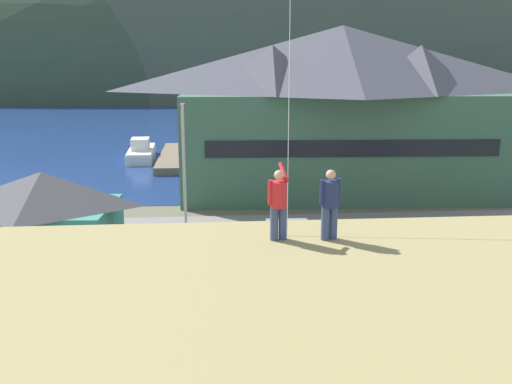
{
  "coord_description": "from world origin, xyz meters",
  "views": [
    {
      "loc": [
        -1.82,
        -19.08,
        10.07
      ],
      "look_at": [
        0.36,
        9.0,
        3.1
      ],
      "focal_mm": 39.37,
      "sensor_mm": 36.0,
      "label": 1
    }
  ],
  "objects_px": {
    "storage_shed_near_lot": "(45,218)",
    "parked_car_back_row_right": "(345,292)",
    "wharf_dock": "(177,158)",
    "parked_car_front_row_end": "(285,239)",
    "person_companion": "(330,202)",
    "parked_car_front_row_silver": "(184,255)",
    "parked_car_mid_row_center": "(417,242)",
    "moored_boat_wharfside": "(141,152)",
    "harbor_lodge": "(341,105)",
    "person_kite_flyer": "(279,202)",
    "parking_light_pole": "(184,164)"
  },
  "relations": [
    {
      "from": "storage_shed_near_lot",
      "to": "parked_car_back_row_right",
      "type": "bearing_deg",
      "value": -26.21
    },
    {
      "from": "moored_boat_wharfside",
      "to": "parked_car_back_row_right",
      "type": "distance_m",
      "value": 36.75
    },
    {
      "from": "parked_car_front_row_silver",
      "to": "parked_car_mid_row_center",
      "type": "bearing_deg",
      "value": 4.68
    },
    {
      "from": "parked_car_back_row_right",
      "to": "parked_car_mid_row_center",
      "type": "xyz_separation_m",
      "value": [
        4.89,
        5.55,
        0.0
      ]
    },
    {
      "from": "storage_shed_near_lot",
      "to": "parked_car_mid_row_center",
      "type": "bearing_deg",
      "value": -2.74
    },
    {
      "from": "harbor_lodge",
      "to": "person_companion",
      "type": "bearing_deg",
      "value": -103.34
    },
    {
      "from": "parked_car_back_row_right",
      "to": "parked_car_mid_row_center",
      "type": "height_order",
      "value": "same"
    },
    {
      "from": "wharf_dock",
      "to": "person_companion",
      "type": "relative_size",
      "value": 7.86
    },
    {
      "from": "harbor_lodge",
      "to": "person_companion",
      "type": "xyz_separation_m",
      "value": [
        -6.51,
        -27.46,
        0.17
      ]
    },
    {
      "from": "person_companion",
      "to": "storage_shed_near_lot",
      "type": "bearing_deg",
      "value": 129.07
    },
    {
      "from": "moored_boat_wharfside",
      "to": "parked_car_back_row_right",
      "type": "bearing_deg",
      "value": -70.96
    },
    {
      "from": "parking_light_pole",
      "to": "person_companion",
      "type": "height_order",
      "value": "parking_light_pole"
    },
    {
      "from": "person_kite_flyer",
      "to": "person_companion",
      "type": "relative_size",
      "value": 1.07
    },
    {
      "from": "harbor_lodge",
      "to": "parked_car_back_row_right",
      "type": "xyz_separation_m",
      "value": [
        -4.31,
        -20.54,
        -5.33
      ]
    },
    {
      "from": "parked_car_back_row_right",
      "to": "parked_car_front_row_silver",
      "type": "xyz_separation_m",
      "value": [
        -6.4,
        4.62,
        0.0
      ]
    },
    {
      "from": "parked_car_back_row_right",
      "to": "parked_car_front_row_end",
      "type": "bearing_deg",
      "value": 102.86
    },
    {
      "from": "parked_car_back_row_right",
      "to": "person_kite_flyer",
      "type": "height_order",
      "value": "person_kite_flyer"
    },
    {
      "from": "wharf_dock",
      "to": "parked_car_front_row_end",
      "type": "bearing_deg",
      "value": -75.57
    },
    {
      "from": "person_kite_flyer",
      "to": "parked_car_back_row_right",
      "type": "bearing_deg",
      "value": 63.28
    },
    {
      "from": "wharf_dock",
      "to": "parked_car_front_row_end",
      "type": "xyz_separation_m",
      "value": [
        6.97,
        -27.08,
        0.71
      ]
    },
    {
      "from": "moored_boat_wharfside",
      "to": "person_kite_flyer",
      "type": "height_order",
      "value": "person_kite_flyer"
    },
    {
      "from": "parked_car_mid_row_center",
      "to": "moored_boat_wharfside",
      "type": "bearing_deg",
      "value": 120.05
    },
    {
      "from": "wharf_dock",
      "to": "moored_boat_wharfside",
      "type": "xyz_separation_m",
      "value": [
        -3.53,
        1.14,
        0.37
      ]
    },
    {
      "from": "storage_shed_near_lot",
      "to": "person_kite_flyer",
      "type": "bearing_deg",
      "value": -54.15
    },
    {
      "from": "storage_shed_near_lot",
      "to": "parked_car_mid_row_center",
      "type": "xyz_separation_m",
      "value": [
        17.91,
        -0.86,
        -1.38
      ]
    },
    {
      "from": "parked_car_front_row_end",
      "to": "harbor_lodge",
      "type": "bearing_deg",
      "value": 67.56
    },
    {
      "from": "wharf_dock",
      "to": "person_kite_flyer",
      "type": "height_order",
      "value": "person_kite_flyer"
    },
    {
      "from": "moored_boat_wharfside",
      "to": "parked_car_front_row_silver",
      "type": "bearing_deg",
      "value": -79.48
    },
    {
      "from": "harbor_lodge",
      "to": "person_companion",
      "type": "height_order",
      "value": "harbor_lodge"
    },
    {
      "from": "wharf_dock",
      "to": "parked_car_front_row_silver",
      "type": "distance_m",
      "value": 29.05
    },
    {
      "from": "wharf_dock",
      "to": "parked_car_mid_row_center",
      "type": "distance_m",
      "value": 31.07
    },
    {
      "from": "parking_light_pole",
      "to": "parked_car_mid_row_center",
      "type": "bearing_deg",
      "value": -20.34
    },
    {
      "from": "moored_boat_wharfside",
      "to": "harbor_lodge",
      "type": "bearing_deg",
      "value": -41.05
    },
    {
      "from": "storage_shed_near_lot",
      "to": "parked_car_front_row_end",
      "type": "bearing_deg",
      "value": 0.52
    },
    {
      "from": "parked_car_front_row_silver",
      "to": "parking_light_pole",
      "type": "distance_m",
      "value": 6.12
    },
    {
      "from": "harbor_lodge",
      "to": "parked_car_back_row_right",
      "type": "bearing_deg",
      "value": -101.84
    },
    {
      "from": "parking_light_pole",
      "to": "moored_boat_wharfside",
      "type": "bearing_deg",
      "value": 102.28
    },
    {
      "from": "harbor_lodge",
      "to": "wharf_dock",
      "type": "bearing_deg",
      "value": 134.36
    },
    {
      "from": "storage_shed_near_lot",
      "to": "wharf_dock",
      "type": "height_order",
      "value": "storage_shed_near_lot"
    },
    {
      "from": "person_companion",
      "to": "parked_car_front_row_silver",
      "type": "bearing_deg",
      "value": 109.99
    },
    {
      "from": "parked_car_front_row_silver",
      "to": "person_kite_flyer",
      "type": "height_order",
      "value": "person_kite_flyer"
    },
    {
      "from": "storage_shed_near_lot",
      "to": "parked_car_front_row_silver",
      "type": "relative_size",
      "value": 1.67
    },
    {
      "from": "parked_car_back_row_right",
      "to": "storage_shed_near_lot",
      "type": "bearing_deg",
      "value": 153.79
    },
    {
      "from": "harbor_lodge",
      "to": "person_kite_flyer",
      "type": "relative_size",
      "value": 13.17
    },
    {
      "from": "harbor_lodge",
      "to": "parked_car_mid_row_center",
      "type": "xyz_separation_m",
      "value": [
        0.59,
        -14.99,
        -5.33
      ]
    },
    {
      "from": "parked_car_front_row_end",
      "to": "parking_light_pole",
      "type": "xyz_separation_m",
      "value": [
        -5.07,
        3.28,
        3.28
      ]
    },
    {
      "from": "harbor_lodge",
      "to": "parked_car_front_row_end",
      "type": "distance_m",
      "value": 16.09
    },
    {
      "from": "harbor_lodge",
      "to": "person_kite_flyer",
      "type": "distance_m",
      "value": 28.46
    },
    {
      "from": "parked_car_front_row_end",
      "to": "parking_light_pole",
      "type": "distance_m",
      "value": 6.87
    },
    {
      "from": "parked_car_front_row_silver",
      "to": "parked_car_front_row_end",
      "type": "relative_size",
      "value": 1.01
    }
  ]
}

